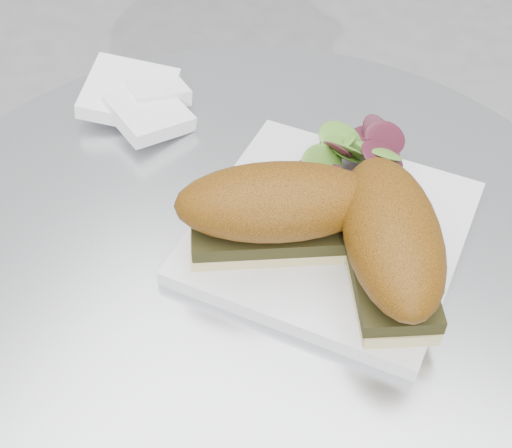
{
  "coord_description": "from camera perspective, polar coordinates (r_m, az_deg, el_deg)",
  "views": [
    {
      "loc": [
        0.21,
        -0.37,
        1.23
      ],
      "look_at": [
        -0.0,
        0.01,
        0.77
      ],
      "focal_mm": 50.0,
      "sensor_mm": 36.0,
      "label": 1
    }
  ],
  "objects": [
    {
      "name": "table",
      "position": [
        0.85,
        -0.26,
        -13.59
      ],
      "size": [
        0.7,
        0.7,
        0.73
      ],
      "color": "silver",
      "rests_on": "ground"
    },
    {
      "name": "plate",
      "position": [
        0.67,
        5.94,
        -0.59
      ],
      "size": [
        0.25,
        0.25,
        0.02
      ],
      "primitive_type": "cube",
      "rotation": [
        0.0,
        0.0,
        0.07
      ],
      "color": "white",
      "rests_on": "table"
    },
    {
      "name": "sandwich_left",
      "position": [
        0.61,
        1.66,
        1.23
      ],
      "size": [
        0.19,
        0.16,
        0.08
      ],
      "rotation": [
        0.0,
        0.0,
        0.57
      ],
      "color": "beige",
      "rests_on": "plate"
    },
    {
      "name": "sandwich_right",
      "position": [
        0.6,
        10.71,
        -1.32
      ],
      "size": [
        0.16,
        0.19,
        0.08
      ],
      "rotation": [
        0.0,
        0.0,
        -1.0
      ],
      "color": "beige",
      "rests_on": "plate"
    },
    {
      "name": "salad",
      "position": [
        0.7,
        7.46,
        5.43
      ],
      "size": [
        0.12,
        0.12,
        0.05
      ],
      "primitive_type": null,
      "color": "#629731",
      "rests_on": "plate"
    },
    {
      "name": "napkin",
      "position": [
        0.81,
        -9.26,
        9.0
      ],
      "size": [
        0.14,
        0.14,
        0.02
      ],
      "primitive_type": null,
      "rotation": [
        0.0,
        0.0,
        0.07
      ],
      "color": "white",
      "rests_on": "table"
    }
  ]
}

